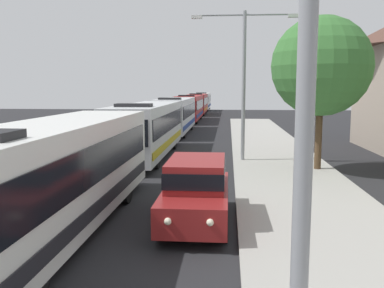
# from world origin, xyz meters

# --- Properties ---
(bus_lead) EXTENTS (2.58, 12.11, 3.21)m
(bus_lead) POSITION_xyz_m (-1.30, 12.51, 1.69)
(bus_lead) COLOR silver
(bus_lead) RESTS_ON ground_plane
(bus_second_in_line) EXTENTS (2.58, 11.80, 3.21)m
(bus_second_in_line) POSITION_xyz_m (-1.30, 25.73, 1.69)
(bus_second_in_line) COLOR silver
(bus_second_in_line) RESTS_ON ground_plane
(bus_middle) EXTENTS (2.58, 11.89, 3.21)m
(bus_middle) POSITION_xyz_m (-1.30, 38.63, 1.69)
(bus_middle) COLOR silver
(bus_middle) RESTS_ON ground_plane
(bus_fourth_in_line) EXTENTS (2.58, 12.11, 3.21)m
(bus_fourth_in_line) POSITION_xyz_m (-1.30, 52.23, 1.69)
(bus_fourth_in_line) COLOR maroon
(bus_fourth_in_line) RESTS_ON ground_plane
(bus_rear) EXTENTS (2.58, 11.31, 3.21)m
(bus_rear) POSITION_xyz_m (-1.30, 65.63, 1.69)
(bus_rear) COLOR maroon
(bus_rear) RESTS_ON ground_plane
(bus_tail_end) EXTENTS (2.58, 11.27, 3.21)m
(bus_tail_end) POSITION_xyz_m (-1.30, 78.01, 1.69)
(bus_tail_end) COLOR silver
(bus_tail_end) RESTS_ON ground_plane
(white_suv) EXTENTS (1.86, 4.72, 1.90)m
(white_suv) POSITION_xyz_m (2.40, 13.90, 1.03)
(white_suv) COLOR maroon
(white_suv) RESTS_ON ground_plane
(streetlamp_mid) EXTENTS (5.49, 0.28, 7.73)m
(streetlamp_mid) POSITION_xyz_m (4.10, 24.31, 4.90)
(streetlamp_mid) COLOR gray
(streetlamp_mid) RESTS_ON sidewalk
(roadside_tree) EXTENTS (4.61, 4.61, 7.11)m
(roadside_tree) POSITION_xyz_m (7.57, 22.06, 4.95)
(roadside_tree) COLOR #4C3823
(roadside_tree) RESTS_ON sidewalk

